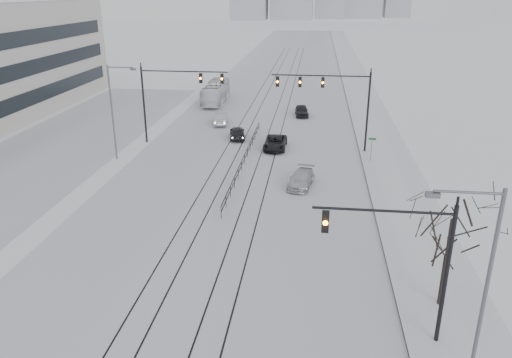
{
  "coord_description": "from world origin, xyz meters",
  "views": [
    {
      "loc": [
        6.33,
        -13.87,
        15.46
      ],
      "look_at": [
        2.52,
        17.94,
        3.2
      ],
      "focal_mm": 35.0,
      "sensor_mm": 36.0,
      "label": 1
    }
  ],
  "objects_px": {
    "sedan_sb_inner": "(237,133)",
    "traffic_mast_near": "(411,255)",
    "sedan_nb_front": "(275,143)",
    "sedan_nb_right": "(301,179)",
    "sedan_sb_outer": "(221,119)",
    "box_truck": "(216,93)",
    "sedan_nb_far": "(302,111)",
    "bare_tree": "(451,229)"
  },
  "relations": [
    {
      "from": "sedan_sb_inner",
      "to": "bare_tree",
      "type": "bearing_deg",
      "value": 107.59
    },
    {
      "from": "sedan_nb_far",
      "to": "bare_tree",
      "type": "bearing_deg",
      "value": -83.42
    },
    {
      "from": "sedan_sb_inner",
      "to": "sedan_nb_right",
      "type": "relative_size",
      "value": 0.93
    },
    {
      "from": "sedan_nb_front",
      "to": "sedan_nb_right",
      "type": "relative_size",
      "value": 1.1
    },
    {
      "from": "sedan_sb_inner",
      "to": "traffic_mast_near",
      "type": "bearing_deg",
      "value": 101.78
    },
    {
      "from": "sedan_nb_right",
      "to": "sedan_sb_outer",
      "type": "bearing_deg",
      "value": 128.25
    },
    {
      "from": "sedan_nb_front",
      "to": "sedan_nb_far",
      "type": "height_order",
      "value": "sedan_nb_far"
    },
    {
      "from": "box_truck",
      "to": "traffic_mast_near",
      "type": "bearing_deg",
      "value": 109.26
    },
    {
      "from": "sedan_sb_outer",
      "to": "sedan_nb_right",
      "type": "height_order",
      "value": "sedan_sb_outer"
    },
    {
      "from": "sedan_sb_inner",
      "to": "sedan_sb_outer",
      "type": "bearing_deg",
      "value": -73.47
    },
    {
      "from": "sedan_nb_far",
      "to": "box_truck",
      "type": "height_order",
      "value": "box_truck"
    },
    {
      "from": "sedan_nb_far",
      "to": "sedan_nb_front",
      "type": "bearing_deg",
      "value": -103.91
    },
    {
      "from": "sedan_sb_outer",
      "to": "sedan_nb_front",
      "type": "distance_m",
      "value": 11.79
    },
    {
      "from": "sedan_nb_front",
      "to": "sedan_nb_right",
      "type": "distance_m",
      "value": 10.51
    },
    {
      "from": "bare_tree",
      "to": "sedan_sb_inner",
      "type": "distance_m",
      "value": 33.28
    },
    {
      "from": "bare_tree",
      "to": "box_truck",
      "type": "distance_m",
      "value": 51.85
    },
    {
      "from": "traffic_mast_near",
      "to": "sedan_sb_inner",
      "type": "xyz_separation_m",
      "value": [
        -12.79,
        32.36,
        -3.88
      ]
    },
    {
      "from": "sedan_sb_inner",
      "to": "sedan_nb_far",
      "type": "xyz_separation_m",
      "value": [
        6.68,
        11.33,
        0.01
      ]
    },
    {
      "from": "sedan_sb_outer",
      "to": "box_truck",
      "type": "distance_m",
      "value": 12.35
    },
    {
      "from": "traffic_mast_near",
      "to": "sedan_nb_far",
      "type": "height_order",
      "value": "traffic_mast_near"
    },
    {
      "from": "traffic_mast_near",
      "to": "box_truck",
      "type": "relative_size",
      "value": 0.66
    },
    {
      "from": "box_truck",
      "to": "sedan_nb_front",
      "type": "bearing_deg",
      "value": 114.96
    },
    {
      "from": "sedan_sb_inner",
      "to": "sedan_nb_right",
      "type": "height_order",
      "value": "sedan_sb_inner"
    },
    {
      "from": "sedan_nb_front",
      "to": "sedan_nb_far",
      "type": "distance_m",
      "value": 14.74
    },
    {
      "from": "traffic_mast_near",
      "to": "sedan_nb_right",
      "type": "xyz_separation_m",
      "value": [
        -5.33,
        19.05,
        -3.94
      ]
    },
    {
      "from": "bare_tree",
      "to": "sedan_sb_outer",
      "type": "distance_m",
      "value": 39.86
    },
    {
      "from": "sedan_nb_right",
      "to": "box_truck",
      "type": "bearing_deg",
      "value": 123.06
    },
    {
      "from": "bare_tree",
      "to": "sedan_nb_right",
      "type": "xyz_separation_m",
      "value": [
        -7.74,
        16.04,
        -3.87
      ]
    },
    {
      "from": "sedan_sb_outer",
      "to": "sedan_nb_right",
      "type": "xyz_separation_m",
      "value": [
        10.39,
        -19.25,
        -0.09
      ]
    },
    {
      "from": "sedan_sb_inner",
      "to": "sedan_nb_front",
      "type": "xyz_separation_m",
      "value": [
        4.46,
        -3.25,
        -0.02
      ]
    },
    {
      "from": "bare_tree",
      "to": "sedan_nb_front",
      "type": "relative_size",
      "value": 1.3
    },
    {
      "from": "sedan_nb_far",
      "to": "sedan_nb_right",
      "type": "bearing_deg",
      "value": -93.44
    },
    {
      "from": "sedan_nb_far",
      "to": "box_truck",
      "type": "xyz_separation_m",
      "value": [
        -12.58,
        6.57,
        0.8
      ]
    },
    {
      "from": "sedan_sb_inner",
      "to": "box_truck",
      "type": "bearing_deg",
      "value": -81.54
    },
    {
      "from": "traffic_mast_near",
      "to": "sedan_nb_far",
      "type": "distance_m",
      "value": 44.29
    },
    {
      "from": "sedan_nb_right",
      "to": "sedan_nb_far",
      "type": "distance_m",
      "value": 24.66
    },
    {
      "from": "traffic_mast_near",
      "to": "sedan_sb_inner",
      "type": "height_order",
      "value": "traffic_mast_near"
    },
    {
      "from": "box_truck",
      "to": "bare_tree",
      "type": "bearing_deg",
      "value": 112.92
    },
    {
      "from": "sedan_nb_right",
      "to": "box_truck",
      "type": "xyz_separation_m",
      "value": [
        -13.36,
        31.22,
        0.86
      ]
    },
    {
      "from": "sedan_nb_front",
      "to": "sedan_sb_outer",
      "type": "bearing_deg",
      "value": 129.83
    },
    {
      "from": "sedan_nb_right",
      "to": "traffic_mast_near",
      "type": "bearing_deg",
      "value": -64.46
    },
    {
      "from": "traffic_mast_near",
      "to": "sedan_nb_front",
      "type": "bearing_deg",
      "value": 105.96
    }
  ]
}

